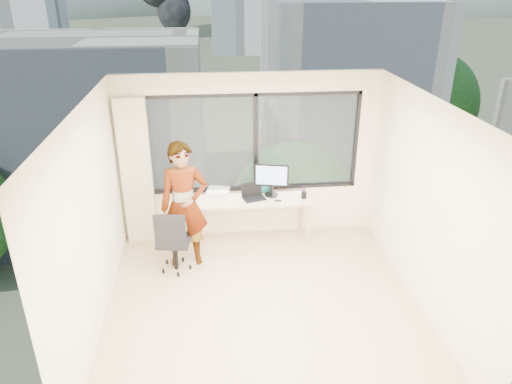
{
  "coord_description": "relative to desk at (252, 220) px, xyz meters",
  "views": [
    {
      "loc": [
        -0.62,
        -4.95,
        3.87
      ],
      "look_at": [
        0.0,
        1.0,
        1.15
      ],
      "focal_mm": 33.55,
      "sensor_mm": 36.0,
      "label": 1
    }
  ],
  "objects": [
    {
      "name": "floor",
      "position": [
        0.0,
        -1.66,
        -0.38
      ],
      "size": [
        4.0,
        4.0,
        0.01
      ],
      "primitive_type": "cube",
      "color": "tan",
      "rests_on": "ground"
    },
    {
      "name": "ceiling",
      "position": [
        0.0,
        -1.66,
        2.23
      ],
      "size": [
        4.0,
        4.0,
        0.01
      ],
      "primitive_type": "cube",
      "color": "white",
      "rests_on": "ground"
    },
    {
      "name": "wall_front",
      "position": [
        0.0,
        -3.66,
        0.93
      ],
      "size": [
        4.0,
        0.01,
        2.6
      ],
      "primitive_type": "cube",
      "color": "beige",
      "rests_on": "ground"
    },
    {
      "name": "wall_left",
      "position": [
        -2.0,
        -1.66,
        0.93
      ],
      "size": [
        0.01,
        4.0,
        2.6
      ],
      "primitive_type": "cube",
      "color": "beige",
      "rests_on": "ground"
    },
    {
      "name": "wall_right",
      "position": [
        2.0,
        -1.66,
        0.93
      ],
      "size": [
        0.01,
        4.0,
        2.6
      ],
      "primitive_type": "cube",
      "color": "beige",
      "rests_on": "ground"
    },
    {
      "name": "window_wall",
      "position": [
        0.05,
        0.34,
        1.15
      ],
      "size": [
        3.3,
        0.16,
        1.55
      ],
      "primitive_type": null,
      "color": "black",
      "rests_on": "ground"
    },
    {
      "name": "curtain",
      "position": [
        -1.72,
        0.22,
        0.77
      ],
      "size": [
        0.45,
        0.14,
        2.3
      ],
      "primitive_type": "cube",
      "color": "beige",
      "rests_on": "floor"
    },
    {
      "name": "desk",
      "position": [
        0.0,
        0.0,
        0.0
      ],
      "size": [
        1.8,
        0.6,
        0.75
      ],
      "primitive_type": "cube",
      "color": "tan",
      "rests_on": "floor"
    },
    {
      "name": "chair",
      "position": [
        -1.16,
        -0.69,
        0.12
      ],
      "size": [
        0.57,
        0.57,
        0.99
      ],
      "primitive_type": null,
      "rotation": [
        0.0,
        0.0,
        -0.14
      ],
      "color": "black",
      "rests_on": "floor"
    },
    {
      "name": "person",
      "position": [
        -1.0,
        -0.51,
        0.55
      ],
      "size": [
        0.73,
        0.53,
        1.85
      ],
      "primitive_type": "imported",
      "rotation": [
        0.0,
        0.0,
        0.14
      ],
      "color": "#2D2D33",
      "rests_on": "floor"
    },
    {
      "name": "monitor",
      "position": [
        0.31,
        0.07,
        0.64
      ],
      "size": [
        0.54,
        0.23,
        0.53
      ],
      "primitive_type": null,
      "rotation": [
        0.0,
        0.0,
        -0.23
      ],
      "color": "black",
      "rests_on": "desk"
    },
    {
      "name": "game_console",
      "position": [
        -0.5,
        0.21,
        0.41
      ],
      "size": [
        0.38,
        0.34,
        0.08
      ],
      "primitive_type": "cube",
      "rotation": [
        0.0,
        0.0,
        -0.24
      ],
      "color": "white",
      "rests_on": "desk"
    },
    {
      "name": "laptop",
      "position": [
        0.03,
        -0.03,
        0.48
      ],
      "size": [
        0.4,
        0.42,
        0.21
      ],
      "primitive_type": null,
      "rotation": [
        0.0,
        0.0,
        0.26
      ],
      "color": "black",
      "rests_on": "desk"
    },
    {
      "name": "cellphone",
      "position": [
        0.39,
        -0.14,
        0.38
      ],
      "size": [
        0.1,
        0.05,
        0.01
      ],
      "primitive_type": "cube",
      "rotation": [
        0.0,
        0.0,
        -0.08
      ],
      "color": "black",
      "rests_on": "desk"
    },
    {
      "name": "pen_cup",
      "position": [
        0.8,
        -0.08,
        0.43
      ],
      "size": [
        0.1,
        0.1,
        0.11
      ],
      "primitive_type": "cylinder",
      "rotation": [
        0.0,
        0.0,
        -0.2
      ],
      "color": "black",
      "rests_on": "desk"
    },
    {
      "name": "handbag",
      "position": [
        0.21,
        0.18,
        0.47
      ],
      "size": [
        0.28,
        0.2,
        0.2
      ],
      "primitive_type": "ellipsoid",
      "rotation": [
        0.0,
        0.0,
        -0.3
      ],
      "color": "#0C4549",
      "rests_on": "desk"
    },
    {
      "name": "exterior_ground",
      "position": [
        0.0,
        118.34,
        -14.38
      ],
      "size": [
        400.0,
        400.0,
        0.04
      ],
      "primitive_type": "cube",
      "color": "#515B3D",
      "rests_on": "ground"
    },
    {
      "name": "near_bldg_a",
      "position": [
        -9.0,
        28.34,
        -7.38
      ],
      "size": [
        16.0,
        12.0,
        14.0
      ],
      "primitive_type": "cube",
      "color": "beige",
      "rests_on": "exterior_ground"
    },
    {
      "name": "near_bldg_b",
      "position": [
        12.0,
        36.34,
        -6.38
      ],
      "size": [
        14.0,
        13.0,
        16.0
      ],
      "primitive_type": "cube",
      "color": "white",
      "rests_on": "exterior_ground"
    },
    {
      "name": "hill_a",
      "position": [
        -120.0,
        318.34,
        -14.38
      ],
      "size": [
        288.0,
        216.0,
        90.0
      ],
      "primitive_type": "ellipsoid",
      "color": "slate",
      "rests_on": "exterior_ground"
    },
    {
      "name": "hill_b",
      "position": [
        100.0,
        318.34,
        -14.38
      ],
      "size": [
        300.0,
        220.0,
        96.0
      ],
      "primitive_type": "ellipsoid",
      "color": "slate",
      "rests_on": "exterior_ground"
    },
    {
      "name": "tree_b",
      "position": [
        4.0,
        16.34,
        -9.88
      ],
      "size": [
        7.6,
        7.6,
        9.0
      ],
      "primitive_type": null,
      "color": "#184A1B",
      "rests_on": "exterior_ground"
    },
    {
      "name": "tree_c",
      "position": [
        22.0,
        38.34,
        -9.38
      ],
      "size": [
        8.4,
        8.4,
        10.0
      ],
      "primitive_type": null,
      "color": "#184A1B",
      "rests_on": "exterior_ground"
    }
  ]
}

